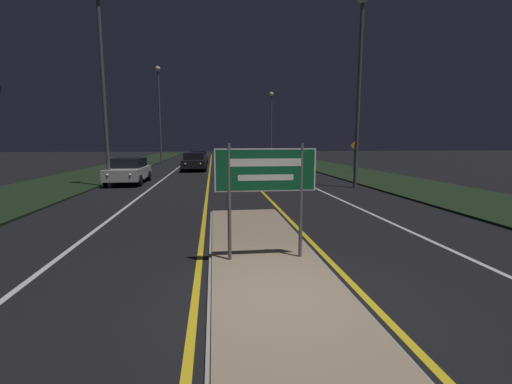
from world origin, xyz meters
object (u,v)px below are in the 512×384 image
object	(u,v)px
car_approaching_0	(129,170)
car_approaching_2	(199,157)
streetlight_left_far	(159,102)
car_receding_3	(238,152)
streetlight_left_near	(102,61)
car_receding_0	(279,169)
streetlight_right_near	(360,71)
car_approaching_1	(194,161)
car_receding_1	(298,161)
streetlight_right_far	(271,116)
car_receding_2	(270,155)
warning_sign	(354,153)
highway_sign	(266,177)

from	to	relation	value
car_approaching_0	car_approaching_2	world-z (taller)	car_approaching_0
streetlight_left_far	car_receding_3	xyz separation A→B (m)	(9.18, 14.85, -5.64)
streetlight_left_near	car_receding_0	size ratio (longest dim) A/B	2.12
streetlight_right_near	car_approaching_1	size ratio (longest dim) A/B	2.14
streetlight_left_far	car_receding_1	world-z (taller)	streetlight_left_far
streetlight_right_far	car_receding_1	world-z (taller)	streetlight_right_far
streetlight_right_near	car_receding_2	world-z (taller)	streetlight_right_near
streetlight_left_far	car_receding_2	bearing A→B (deg)	10.26
car_receding_0	streetlight_left_near	bearing A→B (deg)	-169.49
car_receding_1	car_approaching_0	world-z (taller)	car_receding_1
car_receding_1	car_approaching_1	bearing A→B (deg)	173.14
streetlight_right_far	warning_sign	xyz separation A→B (m)	(3.52, -17.59, -4.09)
car_receding_1	car_approaching_2	distance (m)	12.89
warning_sign	streetlight_left_near	bearing A→B (deg)	-156.38
car_approaching_0	car_approaching_1	bearing A→B (deg)	69.42
streetlight_left_near	warning_sign	xyz separation A→B (m)	(16.17, 7.07, -4.82)
streetlight_left_near	streetlight_right_far	world-z (taller)	streetlight_left_near
streetlight_right_far	streetlight_left_far	bearing A→B (deg)	-155.10
car_receding_0	streetlight_right_near	bearing A→B (deg)	-42.98
streetlight_right_near	streetlight_left_near	bearing A→B (deg)	173.40
highway_sign	streetlight_right_near	world-z (taller)	streetlight_right_near
streetlight_right_near	car_approaching_1	world-z (taller)	streetlight_right_near
car_receding_0	car_approaching_2	distance (m)	18.21
car_approaching_1	warning_sign	bearing A→B (deg)	-15.22
car_receding_3	car_approaching_0	distance (m)	32.89
warning_sign	car_approaching_1	bearing A→B (deg)	164.78
streetlight_right_near	car_receding_0	bearing A→B (deg)	137.02
streetlight_left_near	car_receding_3	bearing A→B (deg)	74.85
car_receding_3	streetlight_right_far	bearing A→B (deg)	-68.35
highway_sign	car_receding_0	size ratio (longest dim) A/B	0.49
car_receding_2	car_receding_3	world-z (taller)	car_receding_2
car_receding_0	car_approaching_2	xyz separation A→B (m)	(-5.42, 17.39, -0.02)
car_approaching_1	warning_sign	world-z (taller)	warning_sign
streetlight_left_near	car_receding_1	xyz separation A→B (m)	(12.32, 9.41, -5.51)
highway_sign	car_receding_1	distance (m)	22.18
streetlight_left_near	car_approaching_1	distance (m)	12.40
car_receding_0	car_approaching_1	bearing A→B (deg)	122.03
car_approaching_2	streetlight_left_near	bearing A→B (deg)	-101.33
car_receding_1	car_approaching_2	bearing A→B (deg)	131.22
streetlight_left_far	car_receding_2	size ratio (longest dim) A/B	2.15
warning_sign	streetlight_left_far	bearing A→B (deg)	144.29
car_receding_3	car_receding_1	bearing A→B (deg)	-82.42
streetlight_left_far	streetlight_right_near	xyz separation A→B (m)	(12.74, -20.22, -0.55)
car_receding_1	car_receding_2	xyz separation A→B (m)	(-0.41, 11.50, 0.01)
car_approaching_2	streetlight_right_near	bearing A→B (deg)	-66.75
streetlight_left_near	car_approaching_2	size ratio (longest dim) A/B	2.32
streetlight_left_far	car_receding_0	xyz separation A→B (m)	(9.33, -17.03, -5.64)
streetlight_left_near	car_approaching_0	world-z (taller)	streetlight_left_near
streetlight_left_far	streetlight_right_far	xyz separation A→B (m)	(12.73, 5.91, -0.84)
car_approaching_0	warning_sign	xyz separation A→B (m)	(15.60, 5.24, 0.71)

